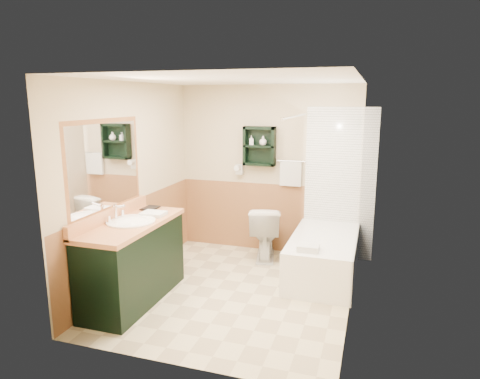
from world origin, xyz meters
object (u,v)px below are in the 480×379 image
hair_dryer (240,169)px  vanity_book (144,199)px  wall_shelf (259,146)px  vanity (133,262)px  soap_bottle_b (263,142)px  toilet (265,232)px  soap_bottle_a (251,143)px  bathtub (323,257)px

hair_dryer → vanity_book: bearing=-118.2°
wall_shelf → vanity: bearing=-114.6°
hair_dryer → vanity: bearing=-106.7°
soap_bottle_b → toilet: bearing=-66.0°
vanity → toilet: size_ratio=1.89×
toilet → soap_bottle_a: size_ratio=5.79×
hair_dryer → toilet: (0.46, -0.26, -0.83)m
wall_shelf → toilet: wall_shelf is taller
wall_shelf → toilet: bearing=-56.2°
hair_dryer → vanity: (-0.59, -1.98, -0.75)m
soap_bottle_a → soap_bottle_b: (0.17, 0.00, 0.02)m
hair_dryer → toilet: size_ratio=0.32×
bathtub → toilet: bearing=153.3°
hair_dryer → vanity: 2.20m
wall_shelf → vanity: wall_shelf is taller
hair_dryer → soap_bottle_b: 0.55m
hair_dryer → toilet: bearing=-29.8°
vanity_book → soap_bottle_b: size_ratio=1.72×
hair_dryer → wall_shelf: bearing=-4.8°
hair_dryer → vanity_book: size_ratio=1.07×
vanity → bathtub: vanity is taller
vanity → vanity_book: bearing=106.3°
wall_shelf → bathtub: (1.03, -0.67, -1.29)m
soap_bottle_b → wall_shelf: bearing=174.8°
bathtub → soap_bottle_a: (-1.14, 0.67, 1.33)m
soap_bottle_a → soap_bottle_b: bearing=0.0°
wall_shelf → soap_bottle_b: bearing=-5.2°
wall_shelf → vanity_book: 1.83m
toilet → soap_bottle_b: soap_bottle_b is taller
vanity → toilet: vanity is taller
wall_shelf → vanity: (-0.89, -1.95, -1.10)m
vanity → vanity_book: (-0.17, 0.56, 0.56)m
toilet → soap_bottle_a: (-0.28, 0.23, 1.22)m
vanity_book → toilet: bearing=45.1°
hair_dryer → vanity: size_ratio=0.17×
soap_bottle_b → bathtub: bearing=-34.5°
hair_dryer → bathtub: hair_dryer is taller
wall_shelf → vanity_book: bearing=-127.3°
wall_shelf → soap_bottle_a: wall_shelf is taller
hair_dryer → soap_bottle_a: 0.44m
toilet → soap_bottle_b: size_ratio=5.78×
wall_shelf → hair_dryer: bearing=175.2°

